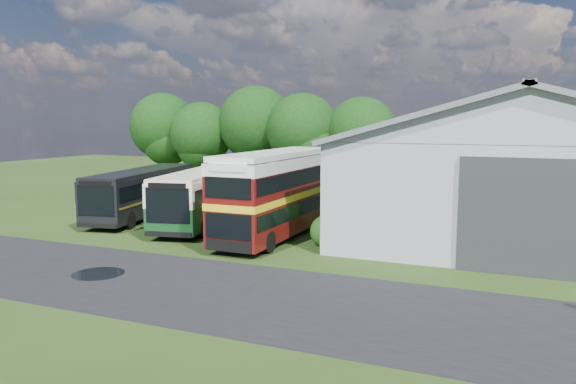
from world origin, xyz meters
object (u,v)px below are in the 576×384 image
at_px(bus_green_single, 207,195).
at_px(bus_maroon_double, 277,194).
at_px(bus_dark_single, 142,192).
at_px(storage_shed, 528,159).

xyz_separation_m(bus_green_single, bus_maroon_double, (5.84, -1.98, 0.59)).
xyz_separation_m(bus_maroon_double, bus_dark_single, (-11.00, 2.16, -0.70)).
bearing_deg(bus_maroon_double, bus_dark_single, 168.62).
bearing_deg(bus_green_single, bus_maroon_double, -31.05).
distance_m(bus_green_single, bus_maroon_double, 6.20).
relative_size(storage_shed, bus_green_single, 1.97).
bearing_deg(bus_green_single, storage_shed, 7.96).
xyz_separation_m(bus_green_single, bus_dark_single, (-5.16, 0.18, -0.10)).
distance_m(storage_shed, bus_green_single, 19.95).
xyz_separation_m(storage_shed, bus_green_single, (-18.58, -6.86, -2.36)).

